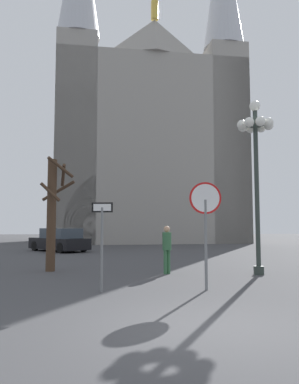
# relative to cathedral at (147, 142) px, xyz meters

# --- Properties ---
(ground_plane) EXTENTS (120.00, 120.00, 0.00)m
(ground_plane) POSITION_rel_cathedral_xyz_m (-1.32, -31.91, -10.31)
(ground_plane) COLOR #424244
(cathedral) EXTENTS (18.78, 15.14, 33.64)m
(cathedral) POSITION_rel_cathedral_xyz_m (0.00, 0.00, 0.00)
(cathedral) COLOR gray
(cathedral) RESTS_ON ground
(stop_sign) EXTENTS (0.88, 0.09, 2.91)m
(stop_sign) POSITION_rel_cathedral_xyz_m (-0.42, -28.31, -8.23)
(stop_sign) COLOR slate
(stop_sign) RESTS_ON ground
(one_way_arrow_sign) EXTENTS (0.56, 0.13, 2.34)m
(one_way_arrow_sign) POSITION_rel_cathedral_xyz_m (-3.22, -28.37, -8.85)
(one_way_arrow_sign) COLOR slate
(one_way_arrow_sign) RESTS_ON ground
(street_lamp) EXTENTS (1.34, 1.34, 6.24)m
(street_lamp) POSITION_rel_cathedral_xyz_m (2.12, -25.43, -5.84)
(street_lamp) COLOR #2D3833
(street_lamp) RESTS_ON ground
(bare_tree) EXTENTS (1.36, 1.67, 4.25)m
(bare_tree) POSITION_rel_cathedral_xyz_m (-5.33, -23.86, -8.03)
(bare_tree) COLOR #473323
(bare_tree) RESTS_ON ground
(parked_car_near_black) EXTENTS (4.36, 4.51, 1.49)m
(parked_car_near_black) POSITION_rel_cathedral_xyz_m (-6.66, -13.47, -9.61)
(parked_car_near_black) COLOR black
(parked_car_near_black) RESTS_ON ground
(pedestrian_walking) EXTENTS (0.32, 0.32, 1.70)m
(pedestrian_walking) POSITION_rel_cathedral_xyz_m (-1.07, -24.98, -9.28)
(pedestrian_walking) COLOR #33663F
(pedestrian_walking) RESTS_ON ground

